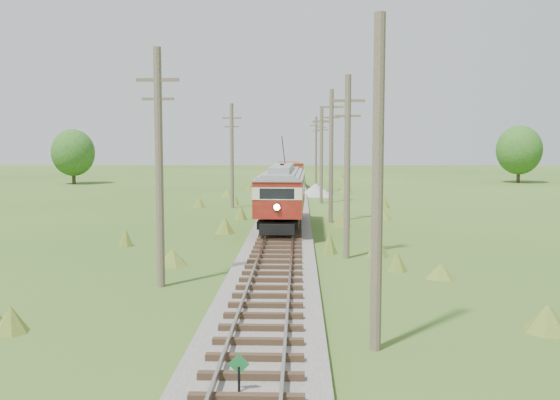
{
  "coord_description": "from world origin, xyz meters",
  "views": [
    {
      "loc": [
        1.07,
        -11.23,
        5.55
      ],
      "look_at": [
        0.0,
        22.83,
        2.31
      ],
      "focal_mm": 40.0,
      "sensor_mm": 36.0,
      "label": 1
    }
  ],
  "objects_px": {
    "switch_marker": "(239,374)",
    "gondola": "(291,171)",
    "streetcar": "(282,190)",
    "gravel_pile": "(317,190)"
  },
  "relations": [
    {
      "from": "switch_marker",
      "to": "gravel_pile",
      "type": "bearing_deg",
      "value": 86.51
    },
    {
      "from": "switch_marker",
      "to": "gravel_pile",
      "type": "height_order",
      "value": "gravel_pile"
    },
    {
      "from": "switch_marker",
      "to": "gravel_pile",
      "type": "relative_size",
      "value": 0.29
    },
    {
      "from": "switch_marker",
      "to": "gondola",
      "type": "relative_size",
      "value": 0.14
    },
    {
      "from": "switch_marker",
      "to": "gravel_pile",
      "type": "xyz_separation_m",
      "value": [
        3.02,
        49.6,
        -0.03
      ]
    },
    {
      "from": "streetcar",
      "to": "gondola",
      "type": "xyz_separation_m",
      "value": [
        0.0,
        36.75,
        -0.64
      ]
    },
    {
      "from": "streetcar",
      "to": "gondola",
      "type": "bearing_deg",
      "value": 91.22
    },
    {
      "from": "switch_marker",
      "to": "gondola",
      "type": "bearing_deg",
      "value": 89.82
    },
    {
      "from": "gondola",
      "to": "gravel_pile",
      "type": "height_order",
      "value": "gondola"
    },
    {
      "from": "switch_marker",
      "to": "streetcar",
      "type": "height_order",
      "value": "streetcar"
    }
  ]
}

